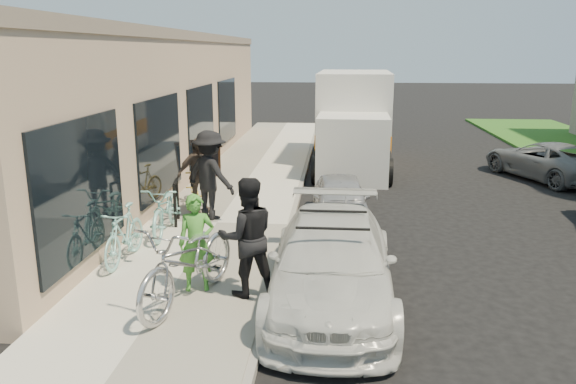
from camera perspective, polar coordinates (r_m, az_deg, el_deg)
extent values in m
plane|color=black|center=(9.07, 1.44, -9.96)|extent=(120.00, 120.00, 0.00)
cube|color=beige|center=(12.09, -7.19, -3.42)|extent=(3.00, 34.00, 0.15)
cube|color=gray|center=(11.88, 0.16, -3.68)|extent=(0.12, 34.00, 0.13)
cube|color=tan|center=(17.33, -14.59, 8.08)|extent=(3.50, 20.00, 4.00)
cube|color=#7B6C5D|center=(17.25, -15.04, 15.02)|extent=(3.60, 20.00, 0.25)
cube|color=black|center=(9.40, -20.17, 0.34)|extent=(0.06, 3.00, 2.20)
cube|color=black|center=(13.06, -12.88, 4.54)|extent=(0.06, 3.00, 2.20)
cube|color=black|center=(16.87, -8.79, 6.84)|extent=(0.06, 3.00, 2.20)
cube|color=black|center=(20.76, -6.20, 8.28)|extent=(0.06, 3.00, 2.20)
cylinder|color=black|center=(11.77, -11.41, -1.45)|extent=(0.06, 0.06, 0.89)
cylinder|color=black|center=(12.34, -11.16, -0.71)|extent=(0.06, 0.06, 0.89)
cylinder|color=black|center=(11.95, -11.39, 0.99)|extent=(0.17, 0.59, 0.06)
cube|color=black|center=(16.26, -7.96, 3.25)|extent=(0.65, 0.36, 1.01)
cube|color=black|center=(16.63, -7.93, 3.49)|extent=(0.65, 0.36, 1.01)
cube|color=black|center=(16.22, -7.97, 3.41)|extent=(0.51, 0.26, 0.72)
imported|color=silver|center=(8.45, 4.49, -7.09)|extent=(1.86, 4.49, 1.30)
cylinder|color=black|center=(7.77, 4.55, -3.80)|extent=(1.03, 0.04, 0.04)
cylinder|color=black|center=(8.60, 4.60, -2.02)|extent=(1.03, 0.04, 0.04)
imported|color=#ABABB0|center=(12.46, 5.35, -0.73)|extent=(1.37, 3.08, 1.03)
cube|color=silver|center=(16.37, 6.57, 4.42)|extent=(2.08, 2.08, 1.91)
cube|color=black|center=(16.31, 6.61, 5.81)|extent=(1.87, 0.12, 0.91)
cube|color=silver|center=(19.28, 6.69, 7.70)|extent=(2.46, 4.31, 2.92)
cube|color=orange|center=(19.37, 6.64, 5.78)|extent=(2.48, 4.33, 0.55)
cylinder|color=black|center=(16.02, 2.90, 2.26)|extent=(0.28, 0.81, 0.81)
cylinder|color=black|center=(16.01, 10.11, 2.05)|extent=(0.28, 0.81, 0.81)
cylinder|color=black|center=(17.10, 3.15, 3.02)|extent=(0.28, 0.81, 0.81)
cylinder|color=black|center=(17.09, 9.92, 2.82)|extent=(0.28, 0.81, 0.81)
cylinder|color=black|center=(20.86, 3.84, 5.04)|extent=(0.28, 0.81, 0.81)
cylinder|color=black|center=(20.86, 9.40, 4.88)|extent=(0.28, 0.81, 0.81)
imported|color=slate|center=(18.30, 24.69, 2.95)|extent=(3.22, 4.38, 1.11)
imported|color=#B7B7B9|center=(8.21, -9.99, -6.95)|extent=(1.52, 2.54, 1.26)
imported|color=#439030|center=(8.59, -9.29, -5.13)|extent=(0.61, 0.47, 1.49)
imported|color=black|center=(8.29, -4.18, -4.58)|extent=(1.05, 0.93, 1.79)
imported|color=#8ACEC6|center=(10.08, -16.30, -4.14)|extent=(0.52, 1.64, 0.98)
imported|color=#8ACEC6|center=(11.41, -12.28, -1.68)|extent=(0.79, 1.96, 1.01)
imported|color=gold|center=(13.43, -9.46, 0.63)|extent=(0.88, 1.58, 0.91)
imported|color=black|center=(12.16, -7.93, 1.72)|extent=(1.43, 1.25, 1.92)
imported|color=brown|center=(12.70, -9.10, 1.68)|extent=(1.04, 0.94, 1.70)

